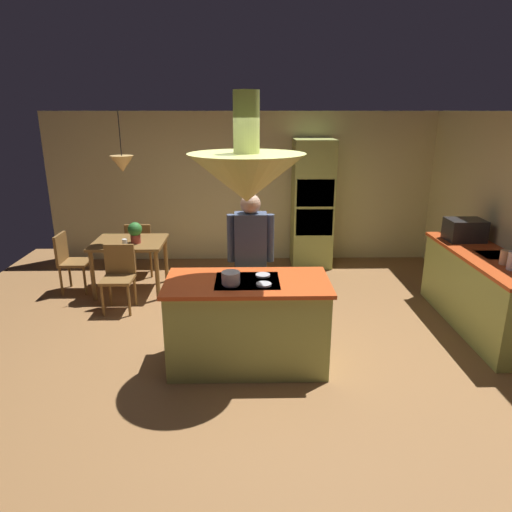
% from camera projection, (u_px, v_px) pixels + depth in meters
% --- Properties ---
extents(ground, '(8.16, 8.16, 0.00)m').
position_uv_depth(ground, '(248.00, 353.00, 5.06)').
color(ground, olive).
extents(wall_back, '(6.80, 0.10, 2.55)m').
position_uv_depth(wall_back, '(246.00, 188.00, 7.95)').
color(wall_back, beige).
rests_on(wall_back, ground).
extents(kitchen_island, '(1.65, 0.82, 0.95)m').
position_uv_depth(kitchen_island, '(248.00, 323.00, 4.72)').
color(kitchen_island, '#A8B259').
rests_on(kitchen_island, ground).
extents(counter_run_right, '(0.73, 2.16, 0.93)m').
position_uv_depth(counter_run_right, '(482.00, 291.00, 5.54)').
color(counter_run_right, '#A8B259').
rests_on(counter_run_right, ground).
extents(oven_tower, '(0.66, 0.62, 2.12)m').
position_uv_depth(oven_tower, '(312.00, 204.00, 7.65)').
color(oven_tower, '#A8B259').
rests_on(oven_tower, ground).
extents(dining_table, '(1.01, 0.85, 0.76)m').
position_uv_depth(dining_table, '(130.00, 248.00, 6.63)').
color(dining_table, brown).
rests_on(dining_table, ground).
extents(person_at_island, '(0.53, 0.23, 1.69)m').
position_uv_depth(person_at_island, '(251.00, 256.00, 5.22)').
color(person_at_island, tan).
rests_on(person_at_island, ground).
extents(range_hood, '(1.10, 1.10, 1.00)m').
position_uv_depth(range_hood, '(247.00, 175.00, 4.26)').
color(range_hood, '#A8B259').
extents(pendant_light_over_table, '(0.32, 0.32, 0.82)m').
position_uv_depth(pendant_light_over_table, '(122.00, 164.00, 6.26)').
color(pendant_light_over_table, '#E0B266').
extents(chair_facing_island, '(0.40, 0.40, 0.87)m').
position_uv_depth(chair_facing_island, '(119.00, 273.00, 6.06)').
color(chair_facing_island, brown).
rests_on(chair_facing_island, ground).
extents(chair_by_back_wall, '(0.40, 0.40, 0.87)m').
position_uv_depth(chair_by_back_wall, '(140.00, 246.00, 7.29)').
color(chair_by_back_wall, brown).
rests_on(chair_by_back_wall, ground).
extents(chair_at_corner, '(0.40, 0.40, 0.87)m').
position_uv_depth(chair_at_corner, '(69.00, 258.00, 6.66)').
color(chair_at_corner, brown).
rests_on(chair_at_corner, ground).
extents(potted_plant_on_table, '(0.20, 0.20, 0.30)m').
position_uv_depth(potted_plant_on_table, '(135.00, 231.00, 6.46)').
color(potted_plant_on_table, '#99382D').
rests_on(potted_plant_on_table, dining_table).
extents(cup_on_table, '(0.07, 0.07, 0.09)m').
position_uv_depth(cup_on_table, '(125.00, 242.00, 6.38)').
color(cup_on_table, white).
rests_on(cup_on_table, dining_table).
extents(canister_sugar, '(0.10, 0.10, 0.16)m').
position_uv_depth(canister_sugar, '(505.00, 257.00, 5.04)').
color(canister_sugar, '#E0B78C').
rests_on(canister_sugar, counter_run_right).
extents(microwave_on_counter, '(0.46, 0.36, 0.28)m').
position_uv_depth(microwave_on_counter, '(465.00, 230.00, 5.96)').
color(microwave_on_counter, '#232326').
rests_on(microwave_on_counter, counter_run_right).
extents(cooking_pot_on_cooktop, '(0.18, 0.18, 0.12)m').
position_uv_depth(cooking_pot_on_cooktop, '(231.00, 278.00, 4.43)').
color(cooking_pot_on_cooktop, '#B2B2B7').
rests_on(cooking_pot_on_cooktop, kitchen_island).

